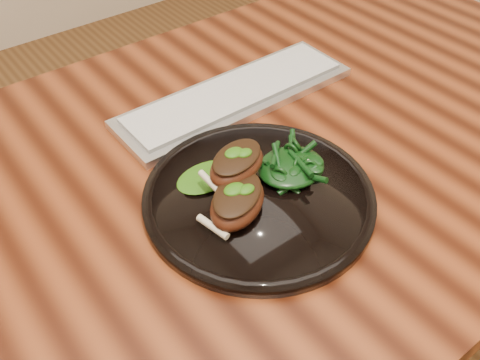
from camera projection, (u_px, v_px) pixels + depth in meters
name	position (u px, v px, depth m)	size (l,w,h in m)	color
desk	(211.00, 211.00, 0.83)	(1.60, 0.80, 0.75)	#331106
plate	(259.00, 197.00, 0.72)	(0.31, 0.31, 0.02)	black
lamb_chop_front	(237.00, 201.00, 0.67)	(0.12, 0.11, 0.04)	#481D0D
lamb_chop_back	(236.00, 164.00, 0.70)	(0.11, 0.09, 0.04)	#481D0D
herb_smear	(206.00, 177.00, 0.73)	(0.09, 0.06, 0.01)	#1A4D08
greens_heap	(291.00, 164.00, 0.73)	(0.10, 0.09, 0.04)	black
keyboard	(236.00, 95.00, 0.90)	(0.42, 0.13, 0.02)	silver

